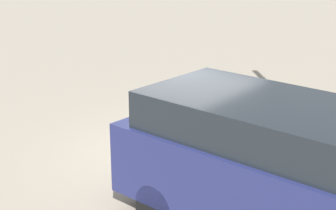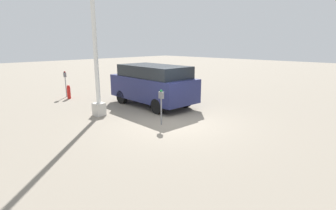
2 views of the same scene
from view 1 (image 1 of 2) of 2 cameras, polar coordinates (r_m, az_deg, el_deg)
name	(u,v)px [view 1 (image 1 of 2)]	position (r m, az deg, el deg)	size (l,w,h in m)	color
ground_plane	(180,156)	(10.16, 1.36, -5.71)	(80.00, 80.00, 0.00)	gray
parking_meter_near	(201,102)	(10.16, 3.68, 0.32)	(0.21, 0.13, 1.36)	gray
parked_van	(274,165)	(7.34, 11.65, -6.50)	(4.62, 2.26, 2.00)	navy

